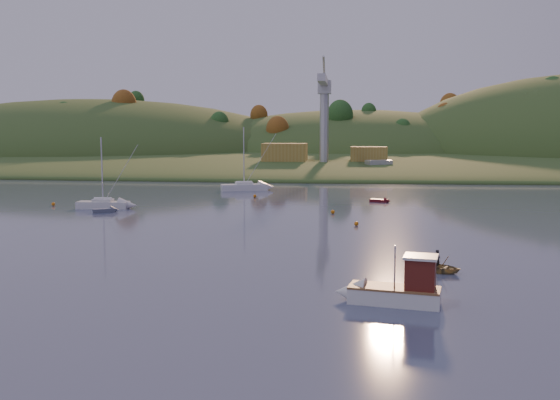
# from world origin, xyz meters

# --- Properties ---
(ground) EXTENTS (500.00, 500.00, 0.00)m
(ground) POSITION_xyz_m (0.00, 0.00, 0.00)
(ground) COLOR #364259
(ground) RESTS_ON ground
(far_shore) EXTENTS (620.00, 220.00, 1.50)m
(far_shore) POSITION_xyz_m (0.00, 230.00, 0.00)
(far_shore) COLOR #2B4C1E
(far_shore) RESTS_ON ground
(shore_slope) EXTENTS (640.00, 150.00, 7.00)m
(shore_slope) POSITION_xyz_m (0.00, 165.00, 0.00)
(shore_slope) COLOR #2B4C1E
(shore_slope) RESTS_ON ground
(hill_left) EXTENTS (170.00, 140.00, 44.00)m
(hill_left) POSITION_xyz_m (-90.00, 200.00, 0.00)
(hill_left) COLOR #2B4C1E
(hill_left) RESTS_ON ground
(hill_center) EXTENTS (140.00, 120.00, 36.00)m
(hill_center) POSITION_xyz_m (10.00, 210.00, 0.00)
(hill_center) COLOR #2B4C1E
(hill_center) RESTS_ON ground
(hillside_trees) EXTENTS (280.00, 50.00, 32.00)m
(hillside_trees) POSITION_xyz_m (0.00, 185.00, 0.00)
(hillside_trees) COLOR #19471C
(hillside_trees) RESTS_ON ground
(wharf) EXTENTS (42.00, 16.00, 2.40)m
(wharf) POSITION_xyz_m (5.00, 122.00, 1.20)
(wharf) COLOR slate
(wharf) RESTS_ON ground
(shed_west) EXTENTS (11.00, 8.00, 4.80)m
(shed_west) POSITION_xyz_m (-8.00, 123.00, 4.80)
(shed_west) COLOR #A38136
(shed_west) RESTS_ON wharf
(shed_east) EXTENTS (9.00, 7.00, 4.00)m
(shed_east) POSITION_xyz_m (13.00, 124.00, 4.40)
(shed_east) COLOR #A38136
(shed_east) RESTS_ON wharf
(dock_crane) EXTENTS (3.20, 28.00, 20.30)m
(dock_crane) POSITION_xyz_m (2.00, 118.39, 17.17)
(dock_crane) COLOR #B7B7BC
(dock_crane) RESTS_ON wharf
(fishing_boat) EXTENTS (6.91, 3.28, 4.24)m
(fishing_boat) POSITION_xyz_m (10.64, 5.08, 0.94)
(fishing_boat) COLOR silver
(fishing_boat) RESTS_ON ground
(sailboat_near) EXTENTS (7.11, 2.32, 9.78)m
(sailboat_near) POSITION_xyz_m (-25.46, 48.13, 0.66)
(sailboat_near) COLOR silver
(sailboat_near) RESTS_ON ground
(sailboat_far) EXTENTS (8.42, 4.86, 11.19)m
(sailboat_far) POSITION_xyz_m (-10.34, 74.95, 0.73)
(sailboat_far) COLOR white
(sailboat_far) RESTS_ON ground
(canoe) EXTENTS (4.39, 3.95, 0.75)m
(canoe) POSITION_xyz_m (15.00, 14.21, 0.37)
(canoe) COLOR #8E7E4E
(canoe) RESTS_ON ground
(paddler) EXTENTS (0.56, 0.64, 1.48)m
(paddler) POSITION_xyz_m (15.00, 14.21, 0.74)
(paddler) COLOR black
(paddler) RESTS_ON ground
(red_tender) EXTENTS (3.29, 2.04, 1.06)m
(red_tender) POSITION_xyz_m (13.24, 59.68, 0.22)
(red_tender) COLOR #520B12
(red_tender) RESTS_ON ground
(grey_dinghy) EXTENTS (3.50, 2.65, 1.24)m
(grey_dinghy) POSITION_xyz_m (-23.24, 44.53, 0.25)
(grey_dinghy) COLOR slate
(grey_dinghy) RESTS_ON ground
(work_vessel) EXTENTS (14.52, 9.89, 3.52)m
(work_vessel) POSITION_xyz_m (15.10, 114.60, 1.26)
(work_vessel) COLOR slate
(work_vessel) RESTS_ON ground
(buoy_1) EXTENTS (0.50, 0.50, 0.50)m
(buoy_1) POSITION_xyz_m (9.05, 36.46, 0.25)
(buoy_1) COLOR orange
(buoy_1) RESTS_ON ground
(buoy_2) EXTENTS (0.50, 0.50, 0.50)m
(buoy_2) POSITION_xyz_m (-33.71, 50.24, 0.25)
(buoy_2) COLOR orange
(buoy_2) RESTS_ON ground
(buoy_3) EXTENTS (0.50, 0.50, 0.50)m
(buoy_3) POSITION_xyz_m (-6.73, 63.91, 0.25)
(buoy_3) COLOR orange
(buoy_3) RESTS_ON ground
(buoy_4) EXTENTS (0.50, 0.50, 0.50)m
(buoy_4) POSITION_xyz_m (6.14, 46.30, 0.25)
(buoy_4) COLOR orange
(buoy_4) RESTS_ON ground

